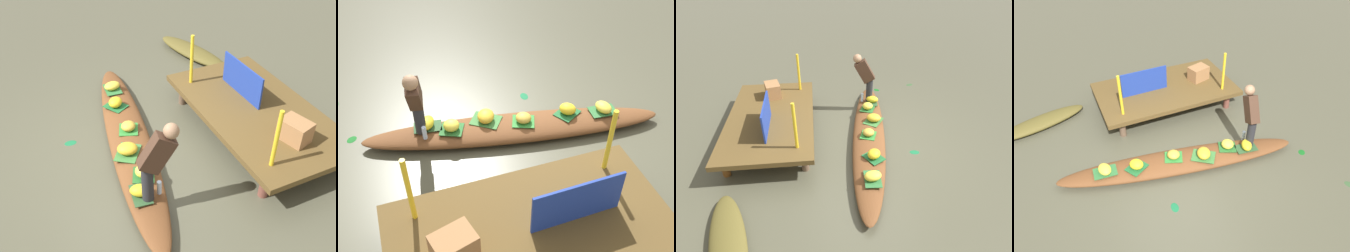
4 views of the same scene
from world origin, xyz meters
The scene contains 23 objects.
canal_water centered at (0.00, 0.00, 0.00)m, with size 40.00×40.00×0.00m, color #51503D.
dock_platform centered at (0.52, 2.06, 0.41)m, with size 3.20×1.80×0.47m.
vendor_boat centered at (0.00, 0.00, 0.12)m, with size 4.60×0.67×0.24m, color brown.
moored_boat centered at (-2.34, 2.39, 0.10)m, with size 1.99×0.51×0.20m, color brown.
leaf_mat_0 centered at (0.41, -0.17, 0.25)m, with size 0.44×0.33×0.01m, color #3B7838.
banana_bunch_0 centered at (0.41, -0.17, 0.33)m, with size 0.31×0.25×0.16m, color gold.
leaf_mat_1 centered at (0.95, -0.13, 0.25)m, with size 0.33×0.31×0.01m, color #28652B.
banana_bunch_1 centered at (0.95, -0.13, 0.33)m, with size 0.24×0.24×0.16m, color yellow.
leaf_mat_2 centered at (-1.40, 0.20, 0.25)m, with size 0.42×0.28×0.01m, color #307039.
banana_bunch_2 centered at (-1.40, 0.20, 0.32)m, with size 0.30×0.22×0.14m, color yellow.
leaf_mat_3 centered at (-0.13, 0.04, 0.25)m, with size 0.33×0.30×0.01m, color #308334.
banana_bunch_3 centered at (-0.13, 0.04, 0.32)m, with size 0.24×0.23×0.14m, color gold.
leaf_mat_4 centered at (1.27, -0.31, 0.25)m, with size 0.42×0.25×0.01m, color #2E542E.
banana_bunch_4 centered at (1.27, -0.31, 0.32)m, with size 0.30×0.20×0.16m, color yellow.
leaf_mat_5 centered at (-0.85, 0.07, 0.25)m, with size 0.36×0.29×0.01m, color #206331.
banana_bunch_5 centered at (-0.85, 0.07, 0.33)m, with size 0.26×0.22×0.17m, color yellow.
vendor_person centered at (1.40, -0.12, 0.92)m, with size 0.26×0.54×1.18m.
water_bottle centered at (1.35, -0.07, 0.35)m, with size 0.06×0.06×0.21m, color silver.
market_banner centered at (0.02, 2.06, 0.75)m, with size 1.08×0.03×0.57m, color #1F399D.
railing_post_west centered at (-0.68, 1.46, 0.93)m, with size 0.06×0.06×0.91m, color yellow.
railing_post_east centered at (1.72, 1.46, 0.93)m, with size 0.06×0.06×0.91m, color yellow.
produce_crate centered at (1.40, 2.09, 0.64)m, with size 0.44×0.32×0.33m, color #A37146.
drifting_plant_2 centered at (-0.49, -0.86, 0.00)m, with size 0.20×0.13×0.01m, color #1A6E3F.
Camera 1 is at (4.81, -1.54, 4.29)m, focal length 43.09 mm.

